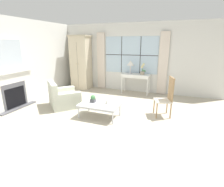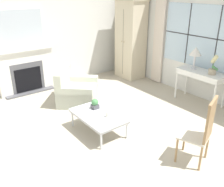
{
  "view_description": "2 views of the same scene",
  "coord_description": "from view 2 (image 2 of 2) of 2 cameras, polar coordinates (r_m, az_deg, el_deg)",
  "views": [
    {
      "loc": [
        1.92,
        -4.17,
        2.04
      ],
      "look_at": [
        0.24,
        0.22,
        0.65
      ],
      "focal_mm": 28.0,
      "sensor_mm": 36.0,
      "label": 1
    },
    {
      "loc": [
        3.46,
        -2.38,
        2.63
      ],
      "look_at": [
        0.13,
        0.18,
        0.83
      ],
      "focal_mm": 40.0,
      "sensor_mm": 36.0,
      "label": 2
    }
  ],
  "objects": [
    {
      "name": "wall_back_windowed",
      "position": [
        6.53,
        19.89,
        10.95
      ],
      "size": [
        7.2,
        0.14,
        2.8
      ],
      "color": "silver",
      "rests_on": "ground_plane"
    },
    {
      "name": "console_table",
      "position": [
        6.27,
        19.71,
        3.99
      ],
      "size": [
        1.13,
        0.5,
        0.8
      ],
      "color": "white",
      "rests_on": "ground_plane"
    },
    {
      "name": "potted_plant_small",
      "position": [
        4.97,
        -3.93,
        -2.36
      ],
      "size": [
        0.14,
        0.14,
        0.21
      ],
      "color": "#4C4C51",
      "rests_on": "coffee_table"
    },
    {
      "name": "pillar_candle",
      "position": [
        4.67,
        -0.98,
        -4.79
      ],
      "size": [
        0.11,
        0.11,
        0.12
      ],
      "color": "silver",
      "rests_on": "coffee_table"
    },
    {
      "name": "ground_plane",
      "position": [
        4.96,
        -2.55,
        -8.84
      ],
      "size": [
        14.0,
        14.0,
        0.0
      ],
      "primitive_type": "plane",
      "color": "#B2A893"
    },
    {
      "name": "coffee_table",
      "position": [
        4.8,
        -3.15,
        -5.19
      ],
      "size": [
        1.11,
        0.68,
        0.39
      ],
      "color": "silver",
      "rests_on": "ground_plane"
    },
    {
      "name": "armoire",
      "position": [
        7.71,
        4.27,
        12.26
      ],
      "size": [
        0.89,
        0.65,
        2.33
      ],
      "color": "beige",
      "rests_on": "ground_plane"
    },
    {
      "name": "side_chair_wooden",
      "position": [
        4.1,
        19.94,
        -7.65
      ],
      "size": [
        0.56,
        0.56,
        1.13
      ],
      "color": "beige",
      "rests_on": "ground_plane"
    },
    {
      "name": "armchair_upholstered",
      "position": [
        6.16,
        -8.1,
        0.46
      ],
      "size": [
        1.32,
        1.31,
        0.83
      ],
      "color": "beige",
      "rests_on": "ground_plane"
    },
    {
      "name": "potted_orchid",
      "position": [
        6.07,
        22.13,
        5.72
      ],
      "size": [
        0.22,
        0.17,
        0.45
      ],
      "color": "tan",
      "rests_on": "console_table"
    },
    {
      "name": "fireplace",
      "position": [
        6.96,
        -19.17,
        5.85
      ],
      "size": [
        0.34,
        1.52,
        2.16
      ],
      "color": "#515156",
      "rests_on": "ground_plane"
    },
    {
      "name": "table_lamp",
      "position": [
        6.25,
        18.56,
        8.95
      ],
      "size": [
        0.29,
        0.29,
        0.54
      ],
      "color": "silver",
      "rests_on": "console_table"
    },
    {
      "name": "wall_left",
      "position": [
        7.25,
        -12.95,
        12.89
      ],
      "size": [
        0.06,
        7.2,
        2.8
      ],
      "primitive_type": "cube",
      "color": "silver",
      "rests_on": "ground_plane"
    }
  ]
}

